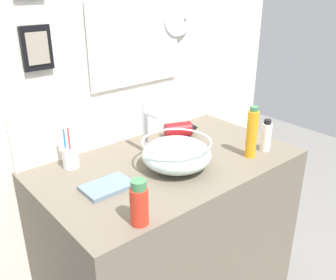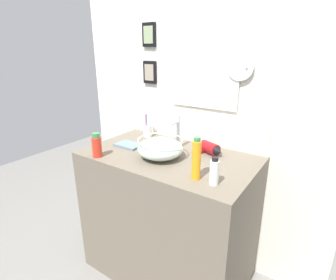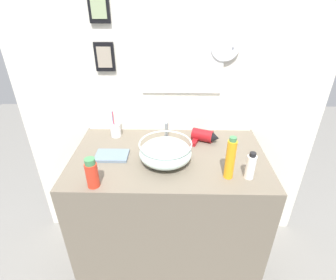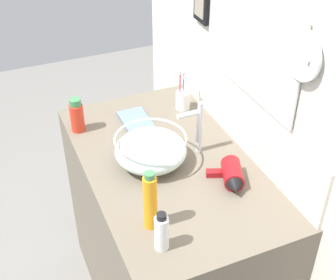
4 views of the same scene
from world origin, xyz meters
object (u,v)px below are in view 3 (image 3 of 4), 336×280
toothbrush_cup (116,129)px  hair_drier (204,136)px  soap_dispenser (251,166)px  glass_bowl_sink (166,152)px  shampoo_bottle (230,159)px  faucet (166,125)px  spray_bottle (92,173)px  hand_towel (112,156)px

toothbrush_cup → hair_drier: bearing=-5.6°
hair_drier → soap_dispenser: 0.41m
glass_bowl_sink → shampoo_bottle: 0.35m
faucet → hair_drier: size_ratio=1.22×
hair_drier → toothbrush_cup: bearing=174.4°
faucet → spray_bottle: bearing=-129.9°
toothbrush_cup → spray_bottle: (-0.01, -0.50, 0.03)m
spray_bottle → hand_towel: bearing=82.1°
faucet → toothbrush_cup: 0.35m
toothbrush_cup → glass_bowl_sink: bearing=-41.3°
glass_bowl_sink → hand_towel: size_ratio=1.55×
soap_dispenser → shampoo_bottle: (-0.10, 0.00, 0.04)m
toothbrush_cup → hand_towel: 0.25m
toothbrush_cup → shampoo_bottle: shampoo_bottle is taller
spray_bottle → hand_towel: spray_bottle is taller
glass_bowl_sink → hand_towel: (-0.31, 0.04, -0.06)m
faucet → hand_towel: faucet is taller
toothbrush_cup → soap_dispenser: (0.75, -0.42, 0.02)m
soap_dispenser → shampoo_bottle: 0.11m
spray_bottle → shampoo_bottle: size_ratio=0.68×
soap_dispenser → hand_towel: size_ratio=0.80×
toothbrush_cup → soap_dispenser: bearing=-29.0°
toothbrush_cup → faucet: bearing=-15.3°
faucet → toothbrush_cup: (-0.33, 0.09, -0.08)m
glass_bowl_sink → hand_towel: glass_bowl_sink is taller
faucet → hand_towel: 0.36m
hand_towel → spray_bottle: bearing=-97.9°
faucet → hand_towel: (-0.31, -0.15, -0.12)m
spray_bottle → hand_towel: (0.04, 0.25, -0.07)m
soap_dispenser → spray_bottle: 0.77m
faucet → shampoo_bottle: same height
shampoo_bottle → hand_towel: size_ratio=1.25×
hand_towel → faucet: bearing=26.8°
soap_dispenser → spray_bottle: spray_bottle is taller
hair_drier → spray_bottle: (-0.58, -0.44, 0.04)m
glass_bowl_sink → hair_drier: size_ratio=1.51×
toothbrush_cup → shampoo_bottle: 0.77m
soap_dispenser → shampoo_bottle: shampoo_bottle is taller
hair_drier → soap_dispenser: bearing=-62.4°
hair_drier → hand_towel: bearing=-160.7°
faucet → hand_towel: bearing=-153.2°
hair_drier → toothbrush_cup: 0.57m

